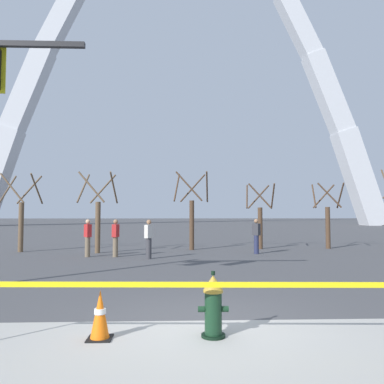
{
  "coord_description": "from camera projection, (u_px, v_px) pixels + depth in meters",
  "views": [
    {
      "loc": [
        -0.4,
        -6.58,
        1.87
      ],
      "look_at": [
        0.04,
        5.0,
        2.5
      ],
      "focal_mm": 35.84,
      "sensor_mm": 36.0,
      "label": 1
    }
  ],
  "objects": [
    {
      "name": "tree_center_left",
      "position": [
        192.0,
        215.0,
        19.43
      ],
      "size": [
        1.81,
        1.82,
        3.92
      ],
      "color": "#473323",
      "rests_on": "ground"
    },
    {
      "name": "ground_plane",
      "position": [
        201.0,
        323.0,
        6.48
      ],
      "size": [
        240.0,
        240.0,
        0.0
      ],
      "primitive_type": "plane",
      "color": "#474749"
    },
    {
      "name": "pedestrian_near_trees",
      "position": [
        149.0,
        239.0,
        15.58
      ],
      "size": [
        0.37,
        0.39,
        1.59
      ],
      "color": "#38383D",
      "rests_on": "ground"
    },
    {
      "name": "pedestrian_walking_right",
      "position": [
        256.0,
        236.0,
        17.47
      ],
      "size": [
        0.38,
        0.39,
        1.59
      ],
      "color": "#232847",
      "rests_on": "ground"
    },
    {
      "name": "tree_right_mid",
      "position": [
        328.0,
        219.0,
        20.1
      ],
      "size": [
        1.59,
        1.6,
        3.42
      ],
      "color": "#473323",
      "rests_on": "ground"
    },
    {
      "name": "pedestrian_standing_center",
      "position": [
        88.0,
        238.0,
        16.25
      ],
      "size": [
        0.37,
        0.39,
        1.59
      ],
      "color": "brown",
      "rests_on": "ground"
    },
    {
      "name": "traffic_cone_by_hydrant",
      "position": [
        100.0,
        315.0,
        5.66
      ],
      "size": [
        0.36,
        0.36,
        0.73
      ],
      "color": "black",
      "rests_on": "ground"
    },
    {
      "name": "tree_center_right",
      "position": [
        260.0,
        220.0,
        19.89
      ],
      "size": [
        1.57,
        1.58,
        3.37
      ],
      "color": "#473323",
      "rests_on": "ground"
    },
    {
      "name": "fire_hydrant",
      "position": [
        213.0,
        306.0,
        5.78
      ],
      "size": [
        0.46,
        0.48,
        0.99
      ],
      "color": "black",
      "rests_on": "ground"
    },
    {
      "name": "monument_arch",
      "position": [
        180.0,
        76.0,
        56.76
      ],
      "size": [
        60.72,
        3.12,
        50.19
      ],
      "color": "silver",
      "rests_on": "ground"
    },
    {
      "name": "tree_left_mid",
      "position": [
        98.0,
        217.0,
        17.87
      ],
      "size": [
        1.74,
        1.75,
        3.75
      ],
      "color": "brown",
      "rests_on": "ground"
    },
    {
      "name": "pedestrian_walking_left",
      "position": [
        116.0,
        238.0,
        16.25
      ],
      "size": [
        0.29,
        0.38,
        1.59
      ],
      "color": "brown",
      "rests_on": "ground"
    },
    {
      "name": "caution_tape_barrier",
      "position": [
        203.0,
        298.0,
        5.45
      ],
      "size": [
        6.32,
        0.34,
        0.93
      ],
      "color": "#232326",
      "rests_on": "ground"
    },
    {
      "name": "tree_far_left",
      "position": [
        21.0,
        217.0,
        18.36
      ],
      "size": [
        1.73,
        1.74,
        3.73
      ],
      "color": "brown",
      "rests_on": "ground"
    }
  ]
}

